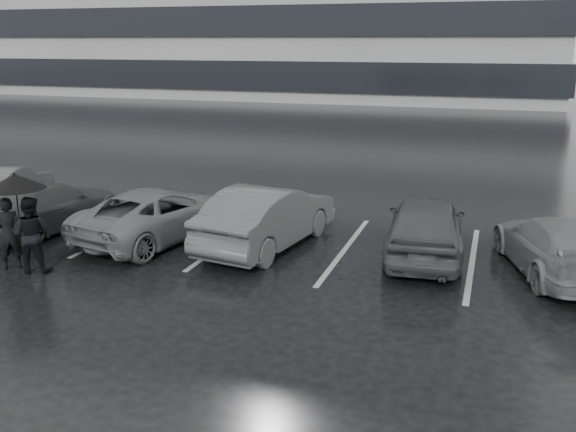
% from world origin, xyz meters
% --- Properties ---
extents(ground, '(160.00, 160.00, 0.00)m').
position_xyz_m(ground, '(0.00, 0.00, 0.00)').
color(ground, black).
rests_on(ground, ground).
extents(car_main, '(1.94, 4.16, 1.38)m').
position_xyz_m(car_main, '(2.37, 2.52, 0.69)').
color(car_main, black).
rests_on(car_main, ground).
extents(car_west_a, '(2.19, 4.53, 1.43)m').
position_xyz_m(car_west_a, '(-1.15, 2.15, 0.72)').
color(car_west_a, '#2D2D30').
rests_on(car_west_a, ground).
extents(car_west_b, '(2.94, 4.77, 1.23)m').
position_xyz_m(car_west_b, '(-3.84, 1.90, 0.62)').
color(car_west_b, '#48484A').
rests_on(car_west_b, ground).
extents(car_west_c, '(2.30, 4.41, 1.22)m').
position_xyz_m(car_west_c, '(-6.84, 1.76, 0.61)').
color(car_west_c, black).
rests_on(car_west_c, ground).
extents(car_west_d, '(2.73, 4.50, 1.40)m').
position_xyz_m(car_west_d, '(-8.84, 2.34, 0.70)').
color(car_west_d, '#2D2D30').
rests_on(car_west_d, ground).
extents(car_east, '(2.75, 4.40, 1.19)m').
position_xyz_m(car_east, '(5.01, 2.29, 0.59)').
color(car_east, '#48484A').
rests_on(car_east, ground).
extents(pedestrian_left, '(0.66, 0.64, 1.52)m').
position_xyz_m(pedestrian_left, '(-5.75, -0.89, 0.76)').
color(pedestrian_left, black).
rests_on(pedestrian_left, ground).
extents(pedestrian_right, '(0.90, 0.78, 1.58)m').
position_xyz_m(pedestrian_right, '(-5.17, -0.90, 0.79)').
color(pedestrian_right, black).
rests_on(pedestrian_right, ground).
extents(umbrella, '(1.20, 1.20, 2.03)m').
position_xyz_m(umbrella, '(-5.48, -0.83, 1.85)').
color(umbrella, black).
rests_on(umbrella, ground).
extents(stall_stripes, '(19.72, 5.00, 0.00)m').
position_xyz_m(stall_stripes, '(-0.80, 2.50, 0.00)').
color(stall_stripes, '#969699').
rests_on(stall_stripes, ground).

